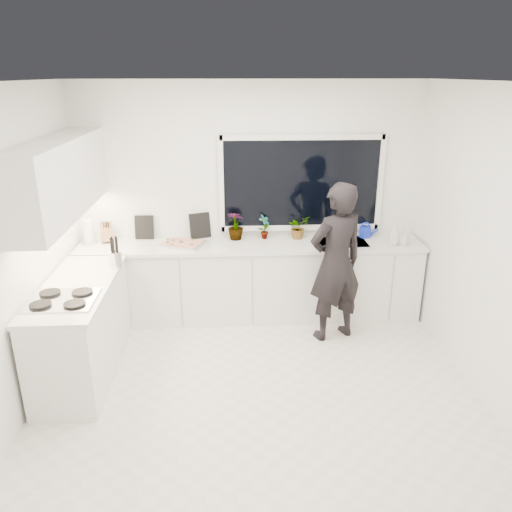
{
  "coord_description": "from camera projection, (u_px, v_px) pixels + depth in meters",
  "views": [
    {
      "loc": [
        -0.24,
        -3.97,
        2.76
      ],
      "look_at": [
        -0.0,
        0.4,
        1.15
      ],
      "focal_mm": 35.0,
      "sensor_mm": 36.0,
      "label": 1
    }
  ],
  "objects": [
    {
      "name": "floor",
      "position": [
        258.0,
        386.0,
        4.69
      ],
      "size": [
        4.0,
        3.5,
        0.02
      ],
      "primitive_type": "cube",
      "color": "beige",
      "rests_on": "ground"
    },
    {
      "name": "wall_back",
      "position": [
        250.0,
        200.0,
        5.87
      ],
      "size": [
        4.0,
        0.02,
        2.7
      ],
      "primitive_type": "cube",
      "color": "white",
      "rests_on": "ground"
    },
    {
      "name": "wall_left",
      "position": [
        16.0,
        255.0,
        4.11
      ],
      "size": [
        0.02,
        3.5,
        2.7
      ],
      "primitive_type": "cube",
      "color": "white",
      "rests_on": "ground"
    },
    {
      "name": "wall_right",
      "position": [
        490.0,
        246.0,
        4.32
      ],
      "size": [
        0.02,
        3.5,
        2.7
      ],
      "primitive_type": "cube",
      "color": "white",
      "rests_on": "ground"
    },
    {
      "name": "ceiling",
      "position": [
        259.0,
        80.0,
        3.75
      ],
      "size": [
        4.0,
        3.5,
        0.02
      ],
      "primitive_type": "cube",
      "color": "white",
      "rests_on": "wall_back"
    },
    {
      "name": "window",
      "position": [
        301.0,
        184.0,
        5.8
      ],
      "size": [
        1.8,
        0.02,
        1.0
      ],
      "primitive_type": "cube",
      "color": "black",
      "rests_on": "wall_back"
    },
    {
      "name": "base_cabinets_back",
      "position": [
        251.0,
        282.0,
        5.89
      ],
      "size": [
        3.92,
        0.58,
        0.88
      ],
      "primitive_type": "cube",
      "color": "white",
      "rests_on": "floor"
    },
    {
      "name": "base_cabinets_left",
      "position": [
        82.0,
        331.0,
        4.77
      ],
      "size": [
        0.58,
        1.6,
        0.88
      ],
      "primitive_type": "cube",
      "color": "white",
      "rests_on": "floor"
    },
    {
      "name": "countertop_back",
      "position": [
        251.0,
        245.0,
        5.72
      ],
      "size": [
        3.94,
        0.62,
        0.04
      ],
      "primitive_type": "cube",
      "color": "silver",
      "rests_on": "base_cabinets_back"
    },
    {
      "name": "countertop_left",
      "position": [
        76.0,
        287.0,
        4.61
      ],
      "size": [
        0.62,
        1.6,
        0.04
      ],
      "primitive_type": "cube",
      "color": "silver",
      "rests_on": "base_cabinets_left"
    },
    {
      "name": "upper_cabinets",
      "position": [
        61.0,
        178.0,
        4.61
      ],
      "size": [
        0.34,
        2.1,
        0.7
      ],
      "primitive_type": "cube",
      "color": "white",
      "rests_on": "wall_left"
    },
    {
      "name": "sink",
      "position": [
        341.0,
        246.0,
        5.8
      ],
      "size": [
        0.58,
        0.42,
        0.14
      ],
      "primitive_type": "cube",
      "color": "silver",
      "rests_on": "countertop_back"
    },
    {
      "name": "faucet",
      "position": [
        338.0,
        228.0,
        5.93
      ],
      "size": [
        0.03,
        0.03,
        0.22
      ],
      "primitive_type": "cylinder",
      "color": "silver",
      "rests_on": "countertop_back"
    },
    {
      "name": "stovetop",
      "position": [
        62.0,
        299.0,
        4.27
      ],
      "size": [
        0.56,
        0.48,
        0.03
      ],
      "primitive_type": "cube",
      "color": "black",
      "rests_on": "countertop_left"
    },
    {
      "name": "person",
      "position": [
        336.0,
        263.0,
        5.27
      ],
      "size": [
        0.74,
        0.62,
        1.74
      ],
      "primitive_type": "imported",
      "rotation": [
        0.0,
        0.0,
        3.51
      ],
      "color": "black",
      "rests_on": "floor"
    },
    {
      "name": "pizza_tray",
      "position": [
        183.0,
        244.0,
        5.65
      ],
      "size": [
        0.56,
        0.49,
        0.03
      ],
      "primitive_type": "cube",
      "rotation": [
        0.0,
        0.0,
        -0.37
      ],
      "color": "silver",
      "rests_on": "countertop_back"
    },
    {
      "name": "pizza",
      "position": [
        183.0,
        243.0,
        5.65
      ],
      "size": [
        0.5,
        0.43,
        0.01
      ],
      "primitive_type": "cube",
      "rotation": [
        0.0,
        0.0,
        -0.37
      ],
      "color": "#C14319",
      "rests_on": "pizza_tray"
    },
    {
      "name": "watering_can",
      "position": [
        365.0,
        232.0,
        5.92
      ],
      "size": [
        0.16,
        0.16,
        0.13
      ],
      "primitive_type": "cylinder",
      "rotation": [
        0.0,
        0.0,
        0.14
      ],
      "color": "#152DCA",
      "rests_on": "countertop_back"
    },
    {
      "name": "paper_towel_roll",
      "position": [
        89.0,
        233.0,
        5.68
      ],
      "size": [
        0.13,
        0.13,
        0.26
      ],
      "primitive_type": "cylinder",
      "rotation": [
        0.0,
        0.0,
        -0.19
      ],
      "color": "silver",
      "rests_on": "countertop_back"
    },
    {
      "name": "knife_block",
      "position": [
        107.0,
        233.0,
        5.73
      ],
      "size": [
        0.15,
        0.13,
        0.22
      ],
      "primitive_type": "cube",
      "rotation": [
        0.0,
        0.0,
        0.31
      ],
      "color": "olive",
      "rests_on": "countertop_back"
    },
    {
      "name": "utensil_crock",
      "position": [
        116.0,
        259.0,
        5.02
      ],
      "size": [
        0.15,
        0.15,
        0.16
      ],
      "primitive_type": "cylinder",
      "rotation": [
        0.0,
        0.0,
        0.16
      ],
      "color": "silver",
      "rests_on": "countertop_left"
    },
    {
      "name": "picture_frame_large",
      "position": [
        144.0,
        227.0,
        5.84
      ],
      "size": [
        0.22,
        0.03,
        0.28
      ],
      "primitive_type": "cube",
      "rotation": [
        0.0,
        0.0,
        -0.03
      ],
      "color": "black",
      "rests_on": "countertop_back"
    },
    {
      "name": "picture_frame_small",
      "position": [
        200.0,
        226.0,
        5.87
      ],
      "size": [
        0.24,
        0.11,
        0.3
      ],
      "primitive_type": "cube",
      "rotation": [
        0.0,
        0.0,
        0.38
      ],
      "color": "black",
      "rests_on": "countertop_back"
    },
    {
      "name": "herb_plants",
      "position": [
        269.0,
        227.0,
        5.84
      ],
      "size": [
        1.01,
        0.31,
        0.33
      ],
      "color": "#26662D",
      "rests_on": "countertop_back"
    },
    {
      "name": "soap_bottles",
      "position": [
        397.0,
        233.0,
        5.62
      ],
      "size": [
        0.27,
        0.17,
        0.3
      ],
      "color": "#D8BF66",
      "rests_on": "countertop_back"
    }
  ]
}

